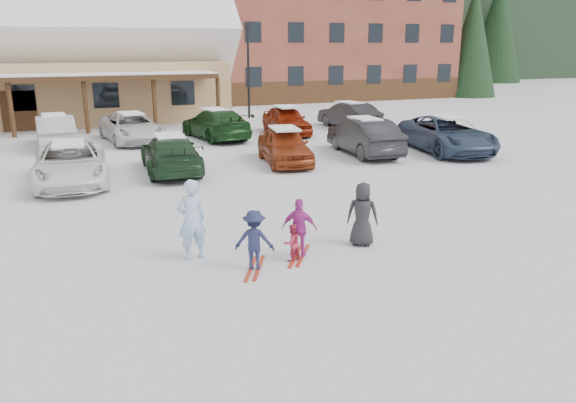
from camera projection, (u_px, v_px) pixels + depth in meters
name	position (u px, v px, depth m)	size (l,w,h in m)	color
ground	(291.00, 256.00, 12.69)	(160.00, 160.00, 0.00)	silver
lamp_post	(248.00, 65.00, 35.44)	(0.50, 0.25, 5.92)	black
conifer_1	(474.00, 25.00, 50.11)	(4.84, 4.84, 11.22)	black
conifer_3	(181.00, 39.00, 52.92)	(3.96, 3.96, 9.18)	black
conifer_4	(422.00, 27.00, 63.99)	(5.06, 5.06, 11.73)	black
adult_skier	(192.00, 220.00, 12.33)	(0.67, 0.44, 1.82)	#A1C4EB
toddler_red	(292.00, 243.00, 12.32)	(0.41, 0.32, 0.85)	#BD2D44
child_navy	(254.00, 240.00, 11.81)	(0.84, 0.48, 1.30)	#1D2244
skis_child_navy	(255.00, 268.00, 11.98)	(0.20, 1.40, 0.03)	#A72A17
child_magenta	(299.00, 228.00, 12.50)	(0.79, 0.33, 1.35)	#B93198
skis_child_magenta	(299.00, 256.00, 12.68)	(0.20, 1.40, 0.03)	#A72A17
bystander_dark	(362.00, 214.00, 13.22)	(0.75, 0.49, 1.53)	#242426
parked_car_2	(70.00, 164.00, 19.07)	(2.36, 5.11, 1.42)	white
parked_car_3	(171.00, 154.00, 20.84)	(1.94, 4.77, 1.38)	#1C381F
parked_car_4	(285.00, 146.00, 22.41)	(1.68, 4.18, 1.42)	#943817
parked_car_5	(364.00, 137.00, 24.20)	(1.66, 4.76, 1.57)	black
parked_car_6	(447.00, 135.00, 24.78)	(2.58, 5.60, 1.56)	#303F59
parked_car_9	(55.00, 131.00, 25.92)	(1.59, 4.56, 1.50)	#B5B5B9
parked_car_10	(132.00, 128.00, 27.33)	(2.34, 5.08, 1.41)	silver
parked_car_11	(216.00, 124.00, 28.26)	(2.09, 5.15, 1.50)	#173E18
parked_car_12	(286.00, 121.00, 29.63)	(1.74, 4.33, 1.47)	maroon
parked_car_13	(349.00, 115.00, 31.83)	(1.55, 4.44, 1.46)	black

